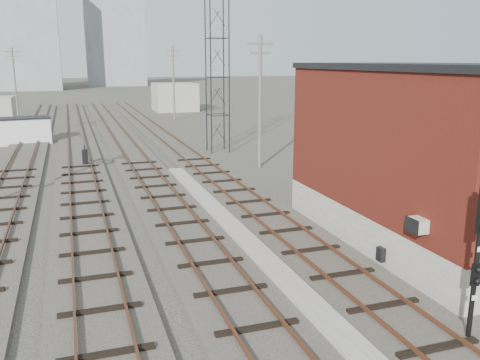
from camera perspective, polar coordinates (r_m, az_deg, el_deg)
name	(u,v)px	position (r m, az deg, el deg)	size (l,w,h in m)	color
ground	(120,120)	(65.42, -13.32, 6.54)	(320.00, 320.00, 0.00)	#282621
track_right	(173,144)	(45.13, -7.56, 3.99)	(3.20, 90.00, 0.39)	#332D28
track_mid_right	(127,147)	(44.55, -12.62, 3.66)	(3.20, 90.00, 0.39)	#332D28
track_mid_left	(78,149)	(44.33, -17.77, 3.30)	(3.20, 90.00, 0.39)	#332D28
track_left	(26,152)	(44.48, -22.92, 2.91)	(3.20, 90.00, 0.39)	#332D28
platform_curb	(243,239)	(21.09, 0.38, -6.69)	(0.90, 28.00, 0.26)	gray
brick_building	(424,155)	(21.78, 19.91, 2.69)	(6.54, 12.20, 7.22)	gray
lattice_tower	(217,58)	(41.35, -2.58, 13.54)	(1.60, 1.60, 15.00)	black
utility_pole_left_c	(15,79)	(75.07, -23.97, 10.28)	(1.80, 0.24, 9.00)	#595147
utility_pole_right_a	(260,98)	(35.11, 2.26, 9.16)	(1.80, 0.24, 9.00)	#595147
utility_pole_right_b	(173,81)	(64.01, -7.48, 10.95)	(1.80, 0.24, 9.00)	#595147
apartment_left	(10,27)	(140.46, -24.38, 15.34)	(22.00, 14.00, 30.00)	gray
apartment_right	(115,40)	(155.46, -13.89, 15.06)	(16.00, 12.00, 26.00)	gray
shed_right	(175,97)	(76.40, -7.34, 9.23)	(6.00, 6.00, 4.00)	gray
signal_mast	(479,248)	(14.37, 25.26, -6.96)	(0.40, 0.42, 4.47)	gray
switch_stand	(85,157)	(37.34, -17.00, 2.48)	(0.39, 0.39, 1.46)	black
site_trailer	(18,131)	(49.57, -23.67, 5.09)	(5.83, 2.99, 2.36)	silver
car_grey	(0,127)	(57.84, -25.38, 5.37)	(1.71, 4.22, 1.22)	slate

